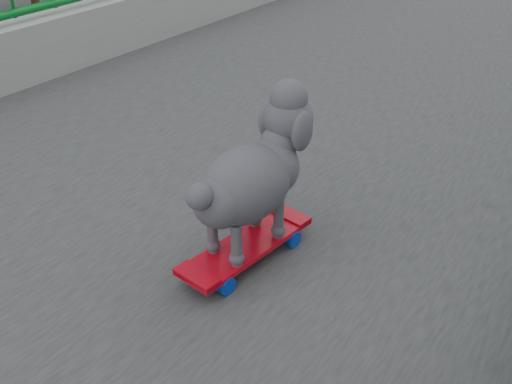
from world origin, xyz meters
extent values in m
cube|color=slate|center=(0.00, 9.00, 3.25)|extent=(1.20, 1.20, 6.50)
cube|color=red|center=(0.46, 2.17, 7.06)|extent=(0.19, 0.48, 0.02)
cube|color=#99999E|center=(0.45, 2.02, 7.04)|extent=(0.09, 0.04, 0.02)
cylinder|color=#0731AA|center=(0.39, 2.03, 7.03)|extent=(0.03, 0.06, 0.06)
sphere|color=yellow|center=(0.39, 2.03, 7.03)|extent=(0.02, 0.02, 0.02)
cylinder|color=#0731AA|center=(0.51, 2.02, 7.03)|extent=(0.03, 0.06, 0.06)
sphere|color=yellow|center=(0.51, 2.02, 7.03)|extent=(0.02, 0.02, 0.02)
cube|color=#99999E|center=(0.48, 2.32, 7.04)|extent=(0.09, 0.04, 0.02)
cylinder|color=#0731AA|center=(0.42, 2.33, 7.03)|extent=(0.03, 0.06, 0.06)
sphere|color=yellow|center=(0.42, 2.33, 7.03)|extent=(0.02, 0.02, 0.02)
cylinder|color=#0731AA|center=(0.54, 2.32, 7.03)|extent=(0.03, 0.06, 0.06)
sphere|color=yellow|center=(0.54, 2.32, 7.03)|extent=(0.02, 0.02, 0.02)
ellipsoid|color=#333036|center=(0.46, 2.17, 7.27)|extent=(0.25, 0.35, 0.22)
sphere|color=#333036|center=(0.48, 2.36, 7.41)|extent=(0.15, 0.15, 0.15)
sphere|color=black|center=(0.49, 2.46, 7.39)|extent=(0.03, 0.03, 0.03)
sphere|color=#333036|center=(0.44, 1.99, 7.31)|extent=(0.07, 0.07, 0.07)
cylinder|color=#333036|center=(0.42, 2.27, 7.13)|extent=(0.03, 0.03, 0.14)
cylinder|color=#333036|center=(0.52, 2.26, 7.13)|extent=(0.03, 0.03, 0.14)
cylinder|color=#333036|center=(0.41, 2.09, 7.13)|extent=(0.03, 0.03, 0.14)
cylinder|color=#333036|center=(0.50, 2.08, 7.13)|extent=(0.03, 0.03, 0.14)
camera|label=1|loc=(1.34, 1.00, 8.13)|focal=42.00mm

